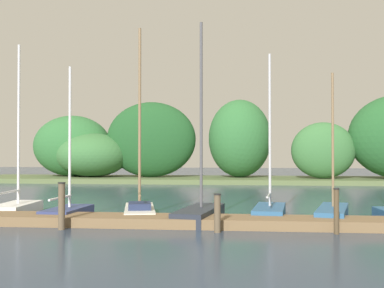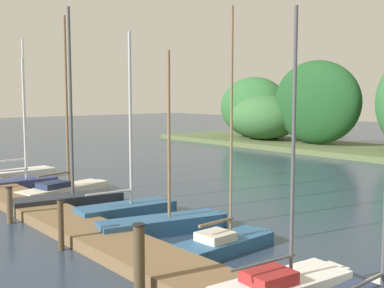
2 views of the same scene
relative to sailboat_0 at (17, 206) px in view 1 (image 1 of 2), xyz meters
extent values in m
cube|color=brown|center=(10.49, -2.54, -0.19)|extent=(24.51, 1.80, 0.35)
cube|color=#56663D|center=(10.49, 23.56, -0.17)|extent=(50.55, 8.00, 0.40)
ellipsoid|color=#386B38|center=(16.29, 22.69, 2.43)|extent=(5.41, 3.02, 4.81)
ellipsoid|color=#386B38|center=(-4.16, 23.40, 2.03)|extent=(6.69, 5.55, 3.99)
ellipsoid|color=#2D6633|center=(-6.47, 24.38, 2.87)|extent=(7.35, 5.02, 5.68)
ellipsoid|color=#2D6633|center=(9.18, 24.30, 3.52)|extent=(5.60, 5.64, 6.98)
ellipsoid|color=#1E4C23|center=(1.21, 23.54, 3.42)|extent=(8.13, 3.52, 6.78)
cube|color=white|center=(0.01, -0.14, -0.13)|extent=(1.45, 3.15, 0.47)
cube|color=white|center=(-0.08, 1.24, -0.16)|extent=(0.74, 0.81, 0.40)
cylinder|color=silver|center=(-0.01, 0.09, 3.51)|extent=(0.11, 0.11, 6.81)
cylinder|color=silver|center=(0.05, -0.84, 0.65)|extent=(0.21, 2.07, 0.08)
cube|color=navy|center=(2.64, -1.16, -0.15)|extent=(1.31, 2.97, 0.44)
cube|color=navy|center=(2.71, 0.15, -0.17)|extent=(0.68, 0.76, 0.38)
cylinder|color=silver|center=(2.65, -0.94, 2.90)|extent=(0.10, 0.10, 5.66)
cylinder|color=silver|center=(2.61, -1.82, 0.53)|extent=(0.18, 1.97, 0.09)
cube|color=silver|center=(5.39, -0.34, -0.17)|extent=(2.04, 4.25, 0.39)
cube|color=silver|center=(4.99, 1.46, -0.19)|extent=(0.85, 1.14, 0.33)
cube|color=#1E2847|center=(5.50, -0.84, 0.15)|extent=(1.13, 1.39, 0.25)
cylinder|color=#7F6647|center=(5.32, -0.04, 3.74)|extent=(0.12, 0.12, 7.43)
cylinder|color=#7F6647|center=(5.49, -0.77, 0.61)|extent=(0.45, 1.64, 0.08)
cube|color=#232833|center=(7.94, -1.41, -0.11)|extent=(1.77, 4.12, 0.52)
cube|color=#232833|center=(8.22, 0.36, -0.13)|extent=(0.79, 1.08, 0.45)
cylinder|color=#4C4C51|center=(7.99, -1.11, 3.75)|extent=(0.11, 0.11, 7.18)
cube|color=#285684|center=(10.64, -0.39, -0.12)|extent=(1.51, 3.55, 0.50)
cube|color=#285684|center=(10.81, 1.15, -0.14)|extent=(0.72, 0.92, 0.43)
cylinder|color=#B7B7BC|center=(10.67, -0.13, 3.19)|extent=(0.11, 0.11, 6.11)
cylinder|color=#B7B7BC|center=(10.58, -0.94, 0.62)|extent=(0.28, 1.81, 0.08)
cube|color=#285684|center=(13.04, -0.55, -0.11)|extent=(1.93, 4.11, 0.52)
cube|color=#285684|center=(13.46, 1.19, -0.14)|extent=(0.78, 1.10, 0.44)
cylinder|color=#7F6647|center=(13.11, -0.26, 2.78)|extent=(0.10, 0.10, 5.27)
cylinder|color=brown|center=(3.44, -3.83, 0.42)|extent=(0.23, 0.23, 1.58)
cylinder|color=black|center=(3.44, -3.83, 1.23)|extent=(0.26, 0.26, 0.04)
cylinder|color=brown|center=(8.77, -3.84, 0.25)|extent=(0.21, 0.21, 1.24)
cylinder|color=black|center=(8.77, -3.84, 0.89)|extent=(0.25, 0.25, 0.04)
cylinder|color=#4C3D28|center=(12.62, -3.72, 0.35)|extent=(0.17, 0.17, 1.45)
cylinder|color=black|center=(12.62, -3.72, 1.10)|extent=(0.20, 0.20, 0.04)
camera|label=1|loc=(9.69, -20.00, 2.28)|focal=45.85mm
camera|label=2|loc=(25.37, -9.42, 4.04)|focal=45.56mm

